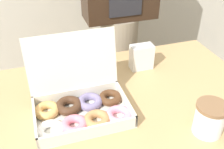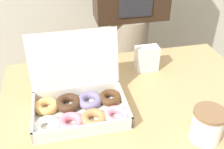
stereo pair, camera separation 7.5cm
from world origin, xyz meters
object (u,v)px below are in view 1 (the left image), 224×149
Objects in this scene: coffee_cup at (210,119)px; person_customer at (120,10)px; donut_box at (81,106)px; napkin_holder at (142,57)px.

person_customer reaches higher than coffee_cup.
donut_box is 3.13× the size of napkin_holder.
person_customer is at bearing 84.64° from napkin_holder.
coffee_cup is at bearing -82.90° from napkin_holder.
person_customer is (0.37, 0.66, 0.09)m from donut_box.
napkin_holder is 0.07× the size of person_customer.
person_customer is at bearing 60.31° from donut_box.
napkin_holder is 0.44m from person_customer.
person_customer is (0.04, 0.43, 0.07)m from napkin_holder.
donut_box reaches higher than coffee_cup.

